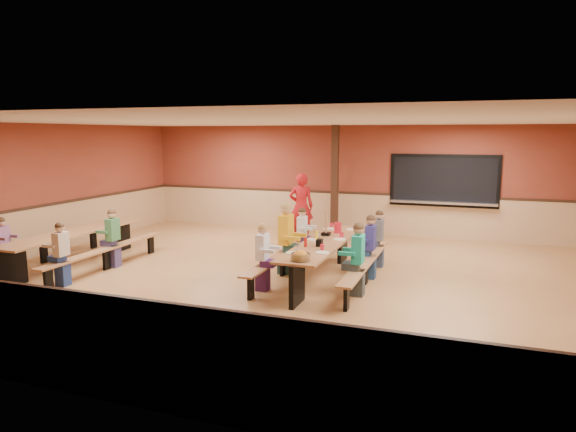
% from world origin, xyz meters
% --- Properties ---
extents(ground, '(12.00, 12.00, 0.00)m').
position_xyz_m(ground, '(0.00, 0.00, 0.00)').
color(ground, '#946238').
rests_on(ground, ground).
extents(room_envelope, '(12.04, 10.04, 3.02)m').
position_xyz_m(room_envelope, '(0.00, 0.00, 0.69)').
color(room_envelope, brown).
rests_on(room_envelope, ground).
extents(kitchen_pass_through, '(2.78, 0.28, 1.38)m').
position_xyz_m(kitchen_pass_through, '(2.60, 4.96, 1.49)').
color(kitchen_pass_through, black).
rests_on(kitchen_pass_through, ground).
extents(structural_post, '(0.18, 0.18, 3.00)m').
position_xyz_m(structural_post, '(-0.20, 4.40, 1.50)').
color(structural_post, black).
rests_on(structural_post, ground).
extents(cafeteria_table_main, '(1.91, 3.70, 0.74)m').
position_xyz_m(cafeteria_table_main, '(0.70, 0.14, 0.53)').
color(cafeteria_table_main, '#9A663D').
rests_on(cafeteria_table_main, ground).
extents(cafeteria_table_second, '(1.91, 3.70, 0.74)m').
position_xyz_m(cafeteria_table_second, '(-4.52, -0.65, 0.53)').
color(cafeteria_table_second, '#9A663D').
rests_on(cafeteria_table_second, ground).
extents(seated_child_white_left, '(0.36, 0.30, 1.20)m').
position_xyz_m(seated_child_white_left, '(-0.13, -0.88, 0.60)').
color(seated_child_white_left, white).
rests_on(seated_child_white_left, ground).
extents(seated_adult_yellow, '(0.47, 0.38, 1.41)m').
position_xyz_m(seated_adult_yellow, '(-0.13, 0.33, 0.71)').
color(seated_adult_yellow, gold).
rests_on(seated_adult_yellow, ground).
extents(seated_child_grey_left, '(0.35, 0.29, 1.17)m').
position_xyz_m(seated_child_grey_left, '(-0.13, 1.36, 0.58)').
color(seated_child_grey_left, silver).
rests_on(seated_child_grey_left, ground).
extents(seated_child_teal_right, '(0.39, 0.32, 1.25)m').
position_xyz_m(seated_child_teal_right, '(1.52, -0.60, 0.63)').
color(seated_child_teal_right, '#18927B').
rests_on(seated_child_teal_right, ground).
extents(seated_child_navy_right, '(0.37, 0.31, 1.22)m').
position_xyz_m(seated_child_navy_right, '(1.52, 0.53, 0.61)').
color(seated_child_navy_right, navy).
rests_on(seated_child_navy_right, ground).
extents(seated_child_char_right, '(0.35, 0.29, 1.18)m').
position_xyz_m(seated_child_char_right, '(1.52, 1.48, 0.59)').
color(seated_child_char_right, '#484B51').
rests_on(seated_child_char_right, ground).
extents(seated_child_purple_sec, '(0.33, 0.27, 1.13)m').
position_xyz_m(seated_child_purple_sec, '(-5.35, -1.65, 0.57)').
color(seated_child_purple_sec, '#86557A').
rests_on(seated_child_purple_sec, ground).
extents(seated_child_green_sec, '(0.37, 0.30, 1.21)m').
position_xyz_m(seated_child_green_sec, '(-3.70, -0.42, 0.60)').
color(seated_child_green_sec, '#387244').
rests_on(seated_child_green_sec, ground).
extents(seated_child_tan_sec, '(0.35, 0.28, 1.16)m').
position_xyz_m(seated_child_tan_sec, '(-3.70, -1.85, 0.58)').
color(seated_child_tan_sec, '#BFAB95').
rests_on(seated_child_tan_sec, ground).
extents(standing_woman, '(0.73, 0.59, 1.76)m').
position_xyz_m(standing_woman, '(-0.90, 3.62, 0.88)').
color(standing_woman, '#AE1319').
rests_on(standing_woman, ground).
extents(punch_pitcher, '(0.16, 0.16, 0.22)m').
position_xyz_m(punch_pitcher, '(0.74, 1.10, 0.85)').
color(punch_pitcher, red).
rests_on(punch_pitcher, cafeteria_table_main).
extents(chip_bowl, '(0.32, 0.32, 0.15)m').
position_xyz_m(chip_bowl, '(0.75, -1.40, 0.81)').
color(chip_bowl, orange).
rests_on(chip_bowl, cafeteria_table_main).
extents(napkin_dispenser, '(0.10, 0.14, 0.13)m').
position_xyz_m(napkin_dispenser, '(0.74, -0.26, 0.80)').
color(napkin_dispenser, black).
rests_on(napkin_dispenser, cafeteria_table_main).
extents(condiment_mustard, '(0.06, 0.06, 0.17)m').
position_xyz_m(condiment_mustard, '(0.53, 0.26, 0.82)').
color(condiment_mustard, yellow).
rests_on(condiment_mustard, cafeteria_table_main).
extents(condiment_ketchup, '(0.06, 0.06, 0.17)m').
position_xyz_m(condiment_ketchup, '(0.51, -0.39, 0.82)').
color(condiment_ketchup, '#B2140F').
rests_on(condiment_ketchup, cafeteria_table_main).
extents(table_paddle, '(0.16, 0.16, 0.56)m').
position_xyz_m(table_paddle, '(0.58, 0.75, 0.88)').
color(table_paddle, black).
rests_on(table_paddle, cafeteria_table_main).
extents(place_settings, '(0.65, 3.30, 0.11)m').
position_xyz_m(place_settings, '(0.70, 0.14, 0.80)').
color(place_settings, beige).
rests_on(place_settings, cafeteria_table_main).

